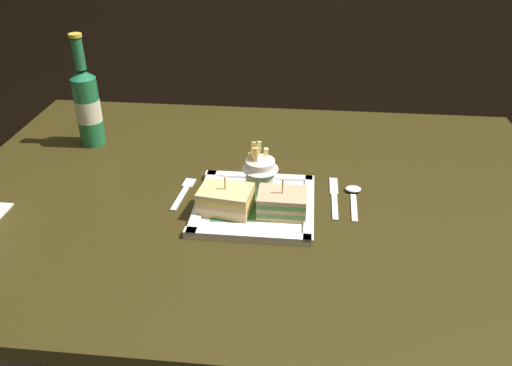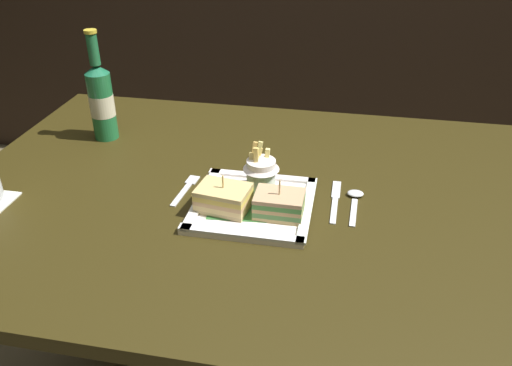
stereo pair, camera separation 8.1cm
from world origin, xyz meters
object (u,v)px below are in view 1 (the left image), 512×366
Objects in this scene: sandwich_half_left at (226,199)px; fork at (184,192)px; dining_table at (257,236)px; beer_bottle at (87,105)px; fries_cup at (260,169)px; spoon at (353,194)px; square_plate at (255,205)px; knife at (334,196)px; sandwich_half_right at (282,203)px.

fork is at bearing 144.64° from sandwich_half_left.
beer_bottle is (-0.45, 0.19, 0.23)m from dining_table.
dining_table is 12.26× the size of fries_cup.
beer_bottle reaches higher than spoon.
square_plate is 0.07m from sandwich_half_left.
spoon reaches higher than dining_table.
spoon is (0.04, 0.01, 0.00)m from knife.
square_plate is 2.15× the size of sandwich_half_left.
beer_bottle is (-0.39, 0.29, 0.07)m from sandwich_half_left.
dining_table is 10.06× the size of spoon.
spoon is at bearing 20.21° from sandwich_half_left.
spoon is at bearing 3.48° from fork.
sandwich_half_right is at bearing -0.00° from sandwich_half_left.
square_plate is at bearing -94.17° from fries_cup.
sandwich_half_left is (-0.06, -0.03, 0.03)m from square_plate.
sandwich_half_left reaches higher than fork.
spoon reaches higher than fork.
dining_table is 5.57× the size of square_plate.
sandwich_half_right reaches higher than knife.
beer_bottle is at bearing 143.05° from fork.
fries_cup is (0.00, 0.06, 0.06)m from square_plate.
beer_bottle reaches higher than sandwich_half_right.
fork is (0.29, -0.22, -0.10)m from beer_bottle.
square_plate is at bearing -161.52° from spoon.
spoon is (0.21, -0.00, 0.13)m from dining_table.
fork is (-0.11, 0.07, -0.03)m from sandwich_half_left.
spoon is (0.20, 0.01, -0.06)m from fries_cup.
fries_cup is (-0.05, 0.08, 0.03)m from sandwich_half_right.
dining_table is 0.19m from sandwich_half_right.
sandwich_half_right is 0.58× the size of knife.
sandwich_half_right reaches higher than square_plate.
fork is at bearing -171.84° from dining_table.
fries_cup is 0.39× the size of beer_bottle.
fork is 0.37m from spoon.
spoon is (0.26, 0.10, -0.03)m from sandwich_half_left.
sandwich_half_left is 0.49m from beer_bottle.
fries_cup is 0.65× the size of knife.
sandwich_half_left is at bearing -153.86° from square_plate.
beer_bottle is (-0.45, 0.21, 0.04)m from fries_cup.
fries_cup reaches higher than sandwich_half_left.
square_plate is at bearing -159.30° from knife.
knife is (0.22, 0.09, -0.03)m from sandwich_half_left.
fork is (-0.16, 0.05, -0.01)m from square_plate.
knife is (0.17, 0.06, -0.01)m from square_plate.
fork is (-0.16, -0.02, 0.12)m from dining_table.
fries_cup reaches higher than sandwich_half_right.
fork is (-0.17, -0.01, -0.06)m from fries_cup.
sandwich_half_left is 0.11m from sandwich_half_right.
fries_cup reaches higher than dining_table.
fries_cup is at bearing -24.43° from beer_bottle.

